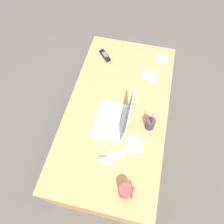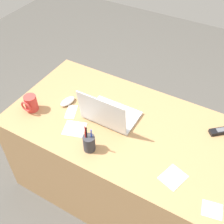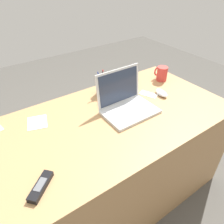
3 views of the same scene
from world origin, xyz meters
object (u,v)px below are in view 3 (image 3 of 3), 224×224
laptop (126,103)px  cordless_phone (41,186)px  pen_holder (101,87)px  computer_mouse (161,93)px  coffee_mug_white (162,73)px

laptop → cordless_phone: laptop is taller
laptop → pen_holder: 0.26m
computer_mouse → cordless_phone: computer_mouse is taller
computer_mouse → cordless_phone: size_ratio=0.82×
laptop → pen_holder: (-0.02, 0.26, 0.00)m
laptop → computer_mouse: laptop is taller
coffee_mug_white → cordless_phone: coffee_mug_white is taller
laptop → coffee_mug_white: bearing=19.4°
laptop → coffee_mug_white: size_ratio=2.98×
laptop → cordless_phone: size_ratio=2.33×
coffee_mug_white → laptop: bearing=-160.6°
pen_holder → computer_mouse: bearing=-36.9°
coffee_mug_white → computer_mouse: bearing=-134.7°
laptop → pen_holder: laptop is taller
coffee_mug_white → pen_holder: size_ratio=0.61×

